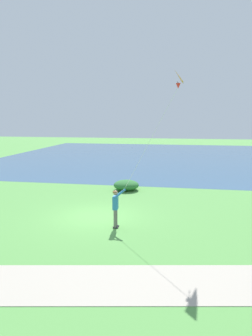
{
  "coord_description": "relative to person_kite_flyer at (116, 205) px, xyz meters",
  "views": [
    {
      "loc": [
        15.22,
        4.23,
        5.02
      ],
      "look_at": [
        0.69,
        1.64,
        2.66
      ],
      "focal_mm": 34.41,
      "sensor_mm": 36.0,
      "label": 1
    }
  ],
  "objects": [
    {
      "name": "ground_plane",
      "position": [
        -1.38,
        -1.29,
        -1.05
      ],
      "size": [
        120.0,
        120.0,
        0.0
      ],
      "primitive_type": "plane",
      "color": "#569947"
    },
    {
      "name": "walkway_path",
      "position": [
        5.0,
        0.71,
        -1.04
      ],
      "size": [
        8.02,
        31.92,
        0.02
      ],
      "primitive_type": "cube",
      "rotation": [
        0.0,
        0.0,
        0.18
      ],
      "color": "#ADA393",
      "rests_on": "ground"
    },
    {
      "name": "flying_kite",
      "position": [
        -0.14,
        2.5,
        5.49
      ],
      "size": [
        1.16,
        2.41,
        5.18
      ],
      "color": "orange"
    },
    {
      "name": "person_kite_flyer",
      "position": [
        0.0,
        0.0,
        0.0
      ],
      "size": [
        0.52,
        0.62,
        1.83
      ],
      "color": "#232328",
      "rests_on": "ground"
    },
    {
      "name": "lakeside_shrub",
      "position": [
        -7.56,
        -0.87,
        -0.7
      ],
      "size": [
        1.79,
        1.74,
        0.69
      ],
      "primitive_type": "ellipsoid",
      "color": "#2D7033",
      "rests_on": "ground"
    },
    {
      "name": "lake_water",
      "position": [
        -26.85,
        2.71,
        -1.04
      ],
      "size": [
        36.0,
        44.0,
        0.01
      ],
      "primitive_type": "cube",
      "color": "#385B7F",
      "rests_on": "ground"
    }
  ]
}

